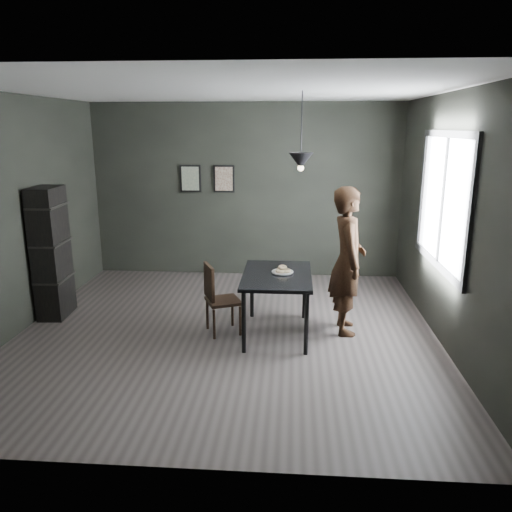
# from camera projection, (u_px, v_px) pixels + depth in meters

# --- Properties ---
(ground) EXTENTS (5.00, 5.00, 0.00)m
(ground) POSITION_uv_depth(u_px,v_px,m) (227.00, 332.00, 6.06)
(ground) COLOR #342F2D
(ground) RESTS_ON ground
(back_wall) EXTENTS (5.00, 0.10, 2.80)m
(back_wall) POSITION_uv_depth(u_px,v_px,m) (246.00, 191.00, 8.12)
(back_wall) COLOR black
(back_wall) RESTS_ON ground
(ceiling) EXTENTS (5.00, 5.00, 0.02)m
(ceiling) POSITION_uv_depth(u_px,v_px,m) (223.00, 90.00, 5.35)
(ceiling) COLOR silver
(ceiling) RESTS_ON ground
(window_assembly) EXTENTS (0.04, 1.96, 1.56)m
(window_assembly) POSITION_uv_depth(u_px,v_px,m) (443.00, 201.00, 5.67)
(window_assembly) COLOR white
(window_assembly) RESTS_ON ground
(cafe_table) EXTENTS (0.80, 1.20, 0.75)m
(cafe_table) POSITION_uv_depth(u_px,v_px,m) (277.00, 280.00, 5.85)
(cafe_table) COLOR black
(cafe_table) RESTS_ON ground
(white_plate) EXTENTS (0.23, 0.23, 0.01)m
(white_plate) POSITION_uv_depth(u_px,v_px,m) (282.00, 272.00, 5.87)
(white_plate) COLOR silver
(white_plate) RESTS_ON cafe_table
(donut_pile) EXTENTS (0.18, 0.18, 0.08)m
(donut_pile) POSITION_uv_depth(u_px,v_px,m) (283.00, 270.00, 5.86)
(donut_pile) COLOR beige
(donut_pile) RESTS_ON white_plate
(woman) EXTENTS (0.45, 0.66, 1.76)m
(woman) POSITION_uv_depth(u_px,v_px,m) (348.00, 261.00, 5.90)
(woman) COLOR black
(woman) RESTS_ON ground
(wood_chair) EXTENTS (0.49, 0.49, 0.86)m
(wood_chair) POSITION_uv_depth(u_px,v_px,m) (217.00, 294.00, 5.91)
(wood_chair) COLOR black
(wood_chair) RESTS_ON ground
(shelf_unit) EXTENTS (0.35, 0.58, 1.69)m
(shelf_unit) POSITION_uv_depth(u_px,v_px,m) (51.00, 253.00, 6.41)
(shelf_unit) COLOR black
(shelf_unit) RESTS_ON ground
(pendant_lamp) EXTENTS (0.28, 0.28, 0.86)m
(pendant_lamp) POSITION_uv_depth(u_px,v_px,m) (301.00, 161.00, 5.58)
(pendant_lamp) COLOR black
(pendant_lamp) RESTS_ON ground
(framed_print_left) EXTENTS (0.34, 0.04, 0.44)m
(framed_print_left) POSITION_uv_depth(u_px,v_px,m) (190.00, 179.00, 8.10)
(framed_print_left) COLOR black
(framed_print_left) RESTS_ON ground
(framed_print_right) EXTENTS (0.34, 0.04, 0.44)m
(framed_print_right) POSITION_uv_depth(u_px,v_px,m) (224.00, 179.00, 8.06)
(framed_print_right) COLOR black
(framed_print_right) RESTS_ON ground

